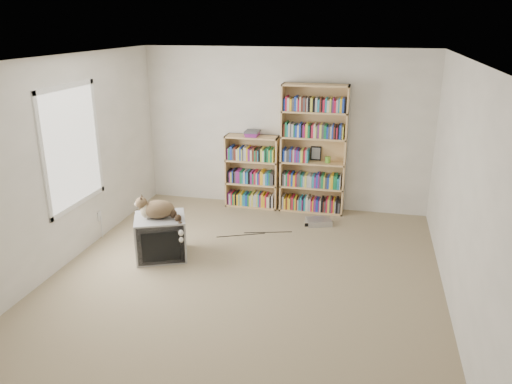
% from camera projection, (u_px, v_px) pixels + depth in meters
% --- Properties ---
extents(floor, '(4.50, 5.00, 0.01)m').
position_uv_depth(floor, '(246.00, 276.00, 5.90)').
color(floor, tan).
rests_on(floor, ground).
extents(wall_back, '(4.50, 0.02, 2.50)m').
position_uv_depth(wall_back, '(284.00, 130.00, 7.80)').
color(wall_back, white).
rests_on(wall_back, floor).
extents(wall_front, '(4.50, 0.02, 2.50)m').
position_uv_depth(wall_front, '(148.00, 287.00, 3.19)').
color(wall_front, white).
rests_on(wall_front, floor).
extents(wall_left, '(0.02, 5.00, 2.50)m').
position_uv_depth(wall_left, '(63.00, 163.00, 5.98)').
color(wall_left, white).
rests_on(wall_left, floor).
extents(wall_right, '(0.02, 5.00, 2.50)m').
position_uv_depth(wall_right, '(462.00, 191.00, 5.01)').
color(wall_right, white).
rests_on(wall_right, floor).
extents(ceiling, '(4.50, 5.00, 0.02)m').
position_uv_depth(ceiling, '(244.00, 59.00, 5.09)').
color(ceiling, white).
rests_on(ceiling, wall_back).
extents(window, '(0.02, 1.22, 1.52)m').
position_uv_depth(window, '(72.00, 147.00, 6.11)').
color(window, white).
rests_on(window, wall_left).
extents(crt_tv, '(0.79, 0.76, 0.54)m').
position_uv_depth(crt_tv, '(161.00, 237.00, 6.33)').
color(crt_tv, gray).
rests_on(crt_tv, floor).
extents(cat, '(0.68, 0.43, 0.49)m').
position_uv_depth(cat, '(161.00, 212.00, 6.16)').
color(cat, '#3A2617').
rests_on(cat, crt_tv).
extents(bookcase_tall, '(0.99, 0.30, 1.98)m').
position_uv_depth(bookcase_tall, '(313.00, 153.00, 7.67)').
color(bookcase_tall, tan).
rests_on(bookcase_tall, floor).
extents(bookcase_short, '(0.84, 0.30, 1.16)m').
position_uv_depth(bookcase_short, '(252.00, 174.00, 8.01)').
color(bookcase_short, tan).
rests_on(bookcase_short, floor).
extents(book_stack, '(0.21, 0.28, 0.09)m').
position_uv_depth(book_stack, '(252.00, 133.00, 7.76)').
color(book_stack, '#BC193A').
rests_on(book_stack, bookcase_short).
extents(green_mug, '(0.08, 0.08, 0.09)m').
position_uv_depth(green_mug, '(328.00, 159.00, 7.63)').
color(green_mug, '#5FA22E').
rests_on(green_mug, bookcase_tall).
extents(framed_print, '(0.16, 0.05, 0.22)m').
position_uv_depth(framed_print, '(316.00, 153.00, 7.74)').
color(framed_print, black).
rests_on(framed_print, bookcase_tall).
extents(dvd_player, '(0.42, 0.36, 0.08)m').
position_uv_depth(dvd_player, '(319.00, 222.00, 7.40)').
color(dvd_player, '#AAAAAF').
rests_on(dvd_player, floor).
extents(wall_outlet, '(0.01, 0.08, 0.13)m').
position_uv_depth(wall_outlet, '(99.00, 216.00, 6.86)').
color(wall_outlet, silver).
rests_on(wall_outlet, wall_left).
extents(floor_cables, '(1.20, 0.70, 0.01)m').
position_uv_depth(floor_cables, '(258.00, 231.00, 7.17)').
color(floor_cables, black).
rests_on(floor_cables, floor).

